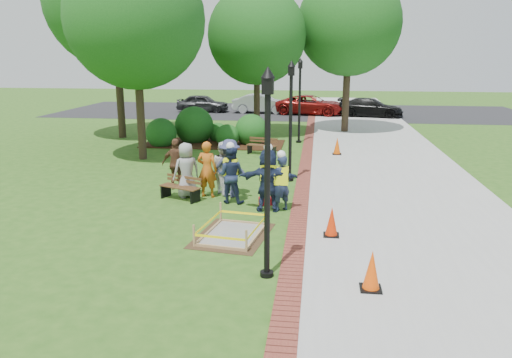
# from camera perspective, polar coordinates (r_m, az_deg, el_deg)

# --- Properties ---
(ground) EXTENTS (100.00, 100.00, 0.00)m
(ground) POSITION_cam_1_polar(r_m,az_deg,el_deg) (13.46, -2.76, -5.31)
(ground) COLOR #285116
(ground) RESTS_ON ground
(sidewalk) EXTENTS (6.00, 60.00, 0.02)m
(sidewalk) POSITION_cam_1_polar(r_m,az_deg,el_deg) (23.11, 13.93, 2.60)
(sidewalk) COLOR #9E9E99
(sidewalk) RESTS_ON ground
(brick_edging) EXTENTS (0.50, 60.00, 0.03)m
(brick_edging) POSITION_cam_1_polar(r_m,az_deg,el_deg) (22.94, 5.84, 2.88)
(brick_edging) COLOR maroon
(brick_edging) RESTS_ON ground
(mulch_bed) EXTENTS (7.00, 3.00, 0.05)m
(mulch_bed) POSITION_cam_1_polar(r_m,az_deg,el_deg) (25.44, -4.82, 4.04)
(mulch_bed) COLOR #381E0F
(mulch_bed) RESTS_ON ground
(parking_lot) EXTENTS (36.00, 12.00, 0.01)m
(parking_lot) POSITION_cam_1_polar(r_m,az_deg,el_deg) (39.81, 3.93, 7.71)
(parking_lot) COLOR black
(parking_lot) RESTS_ON ground
(wet_concrete_pad) EXTENTS (2.02, 2.53, 0.55)m
(wet_concrete_pad) POSITION_cam_1_polar(r_m,az_deg,el_deg) (12.65, -2.71, -5.49)
(wet_concrete_pad) COLOR #47331E
(wet_concrete_pad) RESTS_ON ground
(bench_near) EXTENTS (1.42, 0.94, 0.73)m
(bench_near) POSITION_cam_1_polar(r_m,az_deg,el_deg) (15.87, -8.64, -1.53)
(bench_near) COLOR #54361C
(bench_near) RESTS_ON ground
(bench_far) EXTENTS (1.44, 0.80, 0.74)m
(bench_far) POSITION_cam_1_polar(r_m,az_deg,el_deg) (22.76, 0.67, 3.43)
(bench_far) COLOR brown
(bench_far) RESTS_ON ground
(cone_front) EXTENTS (0.42, 0.42, 0.83)m
(cone_front) POSITION_cam_1_polar(r_m,az_deg,el_deg) (10.05, 13.08, -10.24)
(cone_front) COLOR black
(cone_front) RESTS_ON ground
(cone_back) EXTENTS (0.39, 0.39, 0.77)m
(cone_back) POSITION_cam_1_polar(r_m,az_deg,el_deg) (12.69, 8.64, -4.91)
(cone_back) COLOR black
(cone_back) RESTS_ON ground
(cone_far) EXTENTS (0.40, 0.40, 0.79)m
(cone_far) POSITION_cam_1_polar(r_m,az_deg,el_deg) (22.92, 9.26, 3.69)
(cone_far) COLOR black
(cone_far) RESTS_ON ground
(toolbox) EXTENTS (0.48, 0.33, 0.22)m
(toolbox) POSITION_cam_1_polar(r_m,az_deg,el_deg) (15.22, 1.14, -2.54)
(toolbox) COLOR #AF0D16
(toolbox) RESTS_ON ground
(lamp_near) EXTENTS (0.28, 0.28, 4.26)m
(lamp_near) POSITION_cam_1_polar(r_m,az_deg,el_deg) (9.75, 1.31, 2.28)
(lamp_near) COLOR black
(lamp_near) RESTS_ON ground
(lamp_mid) EXTENTS (0.28, 0.28, 4.26)m
(lamp_mid) POSITION_cam_1_polar(r_m,az_deg,el_deg) (17.64, 3.99, 7.62)
(lamp_mid) COLOR black
(lamp_mid) RESTS_ON ground
(lamp_far) EXTENTS (0.28, 0.28, 4.26)m
(lamp_far) POSITION_cam_1_polar(r_m,az_deg,el_deg) (25.59, 5.02, 9.65)
(lamp_far) COLOR black
(lamp_far) RESTS_ON ground
(tree_left) EXTENTS (5.72, 5.72, 8.70)m
(tree_left) POSITION_cam_1_polar(r_m,az_deg,el_deg) (21.97, -13.64, 17.31)
(tree_left) COLOR #3D2D1E
(tree_left) RESTS_ON ground
(tree_back) EXTENTS (5.25, 5.25, 8.04)m
(tree_back) POSITION_cam_1_polar(r_m,az_deg,el_deg) (27.65, 0.10, 16.10)
(tree_back) COLOR #3D2D1E
(tree_back) RESTS_ON ground
(tree_right) EXTENTS (5.83, 5.83, 9.01)m
(tree_right) POSITION_cam_1_polar(r_m,az_deg,el_deg) (29.65, 10.60, 17.05)
(tree_right) COLOR #3D2D1E
(tree_right) RESTS_ON ground
(tree_far) EXTENTS (7.04, 7.04, 10.63)m
(tree_far) POSITION_cam_1_polar(r_m,az_deg,el_deg) (28.16, -15.95, 19.00)
(tree_far) COLOR #3D2D1E
(tree_far) RESTS_ON ground
(shrub_a) EXTENTS (1.51, 1.51, 1.51)m
(shrub_a) POSITION_cam_1_polar(r_m,az_deg,el_deg) (25.26, -10.71, 3.72)
(shrub_a) COLOR #154714
(shrub_a) RESTS_ON ground
(shrub_b) EXTENTS (1.99, 1.99, 1.99)m
(shrub_b) POSITION_cam_1_polar(r_m,az_deg,el_deg) (26.18, -7.02, 4.23)
(shrub_b) COLOR #154714
(shrub_b) RESTS_ON ground
(shrub_c) EXTENTS (1.18, 1.18, 1.18)m
(shrub_c) POSITION_cam_1_polar(r_m,az_deg,el_deg) (24.87, -3.28, 3.78)
(shrub_c) COLOR #154714
(shrub_c) RESTS_ON ground
(shrub_d) EXTENTS (1.65, 1.65, 1.65)m
(shrub_d) POSITION_cam_1_polar(r_m,az_deg,el_deg) (25.33, -0.54, 3.99)
(shrub_d) COLOR #154714
(shrub_d) RESTS_ON ground
(shrub_e) EXTENTS (1.04, 1.04, 1.04)m
(shrub_e) POSITION_cam_1_polar(r_m,az_deg,el_deg) (26.34, -4.36, 4.35)
(shrub_e) COLOR #154714
(shrub_e) RESTS_ON ground
(casual_person_a) EXTENTS (0.67, 0.62, 1.76)m
(casual_person_a) POSITION_cam_1_polar(r_m,az_deg,el_deg) (15.99, -7.95, 1.01)
(casual_person_a) COLOR gray
(casual_person_a) RESTS_ON ground
(casual_person_b) EXTENTS (0.63, 0.46, 1.81)m
(casual_person_b) POSITION_cam_1_polar(r_m,az_deg,el_deg) (15.91, -5.60, 1.10)
(casual_person_b) COLOR #BB5916
(casual_person_b) RESTS_ON ground
(casual_person_c) EXTENTS (0.62, 0.65, 1.72)m
(casual_person_c) POSITION_cam_1_polar(r_m,az_deg,el_deg) (16.25, -3.70, 1.26)
(casual_person_c) COLOR white
(casual_person_c) RESTS_ON ground
(casual_person_d) EXTENTS (0.57, 0.38, 1.73)m
(casual_person_d) POSITION_cam_1_polar(r_m,az_deg,el_deg) (16.98, -9.06, 1.69)
(casual_person_d) COLOR brown
(casual_person_d) RESTS_ON ground
(casual_person_e) EXTENTS (0.67, 0.51, 1.86)m
(casual_person_e) POSITION_cam_1_polar(r_m,az_deg,el_deg) (15.88, -3.01, 1.22)
(casual_person_e) COLOR #35385E
(casual_person_e) RESTS_ON ground
(hivis_worker_a) EXTENTS (0.61, 0.41, 2.01)m
(hivis_worker_a) POSITION_cam_1_polar(r_m,az_deg,el_deg) (14.40, 1.38, 0.12)
(hivis_worker_a) COLOR #161739
(hivis_worker_a) RESTS_ON ground
(hivis_worker_b) EXTENTS (0.63, 0.60, 1.80)m
(hivis_worker_b) POSITION_cam_1_polar(r_m,az_deg,el_deg) (14.44, 2.87, -0.23)
(hivis_worker_b) COLOR #161C3A
(hivis_worker_b) RESTS_ON ground
(hivis_worker_c) EXTENTS (0.60, 0.43, 1.90)m
(hivis_worker_c) POSITION_cam_1_polar(r_m,az_deg,el_deg) (15.23, -2.91, 0.70)
(hivis_worker_c) COLOR #1B2546
(hivis_worker_c) RESTS_ON ground
(parked_car_a) EXTENTS (2.13, 4.63, 1.49)m
(parked_car_a) POSITION_cam_1_polar(r_m,az_deg,el_deg) (39.66, -6.07, 7.63)
(parked_car_a) COLOR #27272A
(parked_car_a) RESTS_ON ground
(parked_car_b) EXTENTS (2.42, 4.96, 1.57)m
(parked_car_b) POSITION_cam_1_polar(r_m,az_deg,el_deg) (38.67, 0.64, 7.54)
(parked_car_b) COLOR #ABACB1
(parked_car_b) RESTS_ON ground
(parked_car_c) EXTENTS (3.01, 5.14, 1.57)m
(parked_car_c) POSITION_cam_1_polar(r_m,az_deg,el_deg) (37.89, 6.30, 7.32)
(parked_car_c) COLOR maroon
(parked_car_c) RESTS_ON ground
(parked_car_d) EXTENTS (2.75, 4.75, 1.46)m
(parked_car_d) POSITION_cam_1_polar(r_m,az_deg,el_deg) (37.33, 12.89, 6.95)
(parked_car_d) COLOR black
(parked_car_d) RESTS_ON ground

